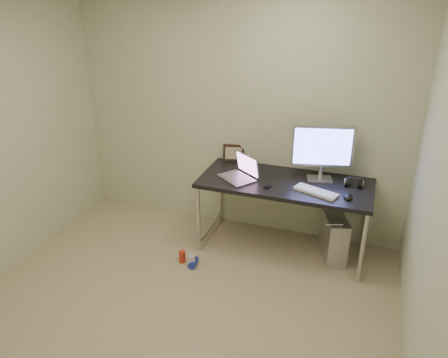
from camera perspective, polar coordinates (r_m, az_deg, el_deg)
floor at (r=3.70m, az=-7.33°, el=-18.39°), size 3.50×3.50×0.00m
wall_back at (r=4.51m, az=1.74°, el=8.36°), size 3.50×0.02×2.50m
wall_right at (r=2.72m, az=26.34°, el=-5.71°), size 0.02×3.50×2.50m
desk at (r=4.25m, az=7.95°, el=-1.25°), size 1.64×0.72×0.75m
tower_computer at (r=4.42m, az=14.12°, el=-7.37°), size 0.32×0.47×0.48m
cable_a at (r=4.60m, az=14.15°, el=-3.54°), size 0.01×0.16×0.69m
cable_b at (r=4.58m, az=15.21°, el=-4.03°), size 0.02×0.11×0.71m
can_red at (r=4.32m, az=-5.48°, el=-10.06°), size 0.08×0.08×0.12m
can_white at (r=4.25m, az=-4.24°, el=-10.61°), size 0.09×0.09×0.13m
can_blue at (r=4.27m, az=-4.02°, el=-10.85°), size 0.08×0.14×0.07m
laptop at (r=4.23m, az=2.20°, el=0.80°), size 0.43×0.42×0.23m
monitor at (r=4.20m, az=12.76°, el=3.87°), size 0.57×0.22×0.54m
keyboard at (r=4.04m, az=11.92°, el=-1.63°), size 0.42×0.26×0.02m
mouse_right at (r=4.01m, az=15.92°, el=-2.14°), size 0.08×0.13×0.04m
mouse_left at (r=4.09m, az=5.67°, el=-0.70°), size 0.08×0.12×0.04m
headphones at (r=4.25m, az=16.59°, el=-0.54°), size 0.16×0.10×0.11m
picture_frame at (r=4.63m, az=1.29°, el=3.43°), size 0.23×0.11×0.18m
webcam at (r=4.54m, az=3.14°, el=2.84°), size 0.04×0.03×0.11m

